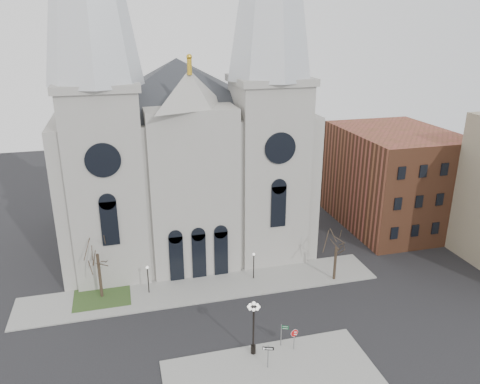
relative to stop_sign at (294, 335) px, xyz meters
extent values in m
plane|color=black|center=(-5.99, 1.52, -1.71)|extent=(160.00, 160.00, 0.00)
cube|color=gray|center=(-2.99, -3.48, -1.64)|extent=(18.00, 10.00, 0.14)
cube|color=gray|center=(-5.99, 12.52, -1.64)|extent=(40.00, 6.00, 0.14)
cube|color=#364E21|center=(-16.99, 13.52, -1.62)|extent=(6.00, 5.00, 0.18)
cube|color=#A19D95|center=(-5.99, 27.52, 7.29)|extent=(30.00, 24.00, 18.00)
pyramid|color=#2D3035|center=(-5.99, 27.52, 22.29)|extent=(33.00, 26.40, 6.00)
cube|color=#A19D95|center=(-15.49, 19.02, 9.29)|extent=(8.00, 8.00, 22.00)
cylinder|color=black|center=(-15.49, 14.97, 13.29)|extent=(3.60, 0.30, 3.60)
cube|color=#A19D95|center=(3.51, 19.02, 9.29)|extent=(8.00, 8.00, 22.00)
cylinder|color=black|center=(3.51, 14.97, 13.29)|extent=(3.60, 0.30, 3.60)
cube|color=#A19D95|center=(-5.99, 17.52, 8.04)|extent=(10.00, 5.00, 19.50)
pyramid|color=#A19D95|center=(-5.99, 17.52, 19.79)|extent=(11.00, 5.00, 4.00)
cube|color=brown|center=(24.01, 23.52, 5.29)|extent=(14.00, 18.00, 14.00)
cylinder|color=#2D2119|center=(-16.99, 13.52, 0.92)|extent=(0.32, 0.32, 5.25)
cylinder|color=#2D2119|center=(9.01, 10.52, 0.39)|extent=(0.32, 0.32, 4.20)
cylinder|color=black|center=(-11.99, 13.02, -0.07)|extent=(0.12, 0.12, 3.00)
sphere|color=white|center=(-11.99, 13.02, 1.53)|extent=(0.32, 0.32, 0.32)
cylinder|color=black|center=(0.01, 13.02, -0.07)|extent=(0.12, 0.12, 3.00)
sphere|color=white|center=(0.01, 13.02, 1.53)|extent=(0.32, 0.32, 0.32)
cylinder|color=slate|center=(0.00, 0.00, -0.52)|extent=(0.08, 0.08, 2.09)
cylinder|color=red|center=(0.00, 0.00, 0.21)|extent=(0.72, 0.20, 0.73)
cylinder|color=white|center=(0.00, 0.00, 0.21)|extent=(0.77, 0.19, 0.78)
cube|color=white|center=(0.00, 0.00, 0.33)|extent=(0.39, 0.11, 0.09)
cube|color=white|center=(0.00, 0.00, 0.09)|extent=(0.45, 0.12, 0.09)
cylinder|color=black|center=(-3.71, 0.44, 0.81)|extent=(0.17, 0.17, 4.74)
cylinder|color=black|center=(-3.71, 0.44, -1.15)|extent=(0.45, 0.45, 0.83)
sphere|color=white|center=(-3.71, 0.44, 3.64)|extent=(0.33, 0.33, 0.33)
cylinder|color=slate|center=(-3.02, -1.66, -0.44)|extent=(0.10, 0.10, 2.25)
cube|color=black|center=(-3.02, -1.66, 0.41)|extent=(0.94, 0.36, 0.32)
cylinder|color=slate|center=(-0.95, 0.83, -0.44)|extent=(0.09, 0.09, 2.25)
cube|color=#0B5228|center=(-0.62, 0.69, 0.53)|extent=(0.60, 0.27, 0.15)
cube|color=#0B5228|center=(-0.62, 0.69, 0.33)|extent=(0.60, 0.27, 0.15)
camera|label=1|loc=(-13.69, -32.69, 26.41)|focal=35.00mm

